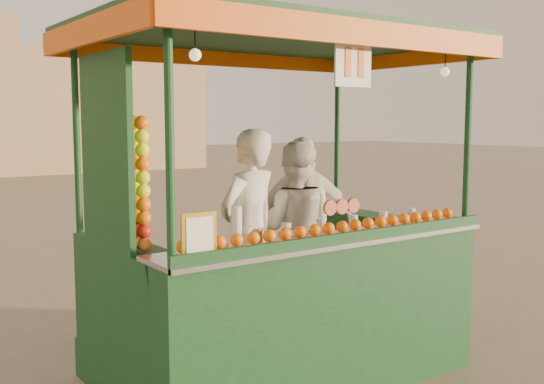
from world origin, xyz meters
TOP-DOWN VIEW (x-y plane):
  - ground at (0.00, 0.00)m, footprint 90.00×90.00m
  - building_right at (7.00, 24.00)m, footprint 9.00×6.00m
  - juice_cart at (0.14, -0.18)m, footprint 3.14×2.03m
  - vendor_left at (0.03, 0.08)m, footprint 0.72×0.57m
  - vendor_middle at (0.63, 0.25)m, footprint 0.99×0.96m
  - vendor_right at (0.81, 0.32)m, footprint 1.04×0.78m

SIDE VIEW (x-z plane):
  - ground at x=0.00m, z-range 0.00..0.00m
  - juice_cart at x=0.14m, z-range -0.51..2.35m
  - vendor_middle at x=0.63m, z-range 0.33..1.94m
  - vendor_right at x=0.81m, z-range 0.33..1.98m
  - vendor_left at x=0.03m, z-range 0.33..2.06m
  - building_right at x=7.00m, z-range 0.00..5.00m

